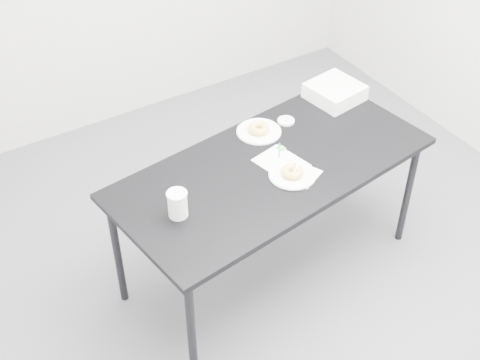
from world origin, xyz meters
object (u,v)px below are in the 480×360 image
table (271,174)px  donut_far (259,128)px  plate_near (292,175)px  coffee_cup (178,204)px  scorecard (281,163)px  bakery_box (335,92)px  donut_near (292,171)px  pen (279,150)px  plate_far (259,131)px

table → donut_far: 0.30m
plate_near → coffee_cup: coffee_cup is taller
coffee_cup → scorecard: bearing=6.2°
coffee_cup → plate_near: bearing=-4.2°
table → coffee_cup: (-0.58, -0.08, 0.13)m
plate_near → coffee_cup: 0.63m
plate_near → bakery_box: bakery_box is taller
table → donut_near: donut_near is taller
pen → coffee_cup: coffee_cup is taller
pen → plate_far: pen is taller
scorecard → bakery_box: (0.60, 0.33, 0.04)m
scorecard → coffee_cup: size_ratio=1.80×
donut_far → coffee_cup: bearing=-152.5°
plate_far → bakery_box: 0.56m
table → pen: 0.14m
scorecard → pen: pen is taller
scorecard → donut_near: bearing=-107.6°
plate_near → donut_near: size_ratio=2.13×
plate_near → pen: bearing=73.5°
plate_far → donut_far: size_ratio=2.13×
table → coffee_cup: bearing=-179.9°
donut_near → donut_far: (0.06, 0.40, -0.00)m
donut_far → bakery_box: 0.56m
donut_near → bakery_box: (0.61, 0.45, 0.02)m
scorecard → donut_near: size_ratio=2.22×
bakery_box → donut_far: bearing=176.6°
table → donut_near: size_ratio=15.71×
scorecard → pen: (0.05, 0.09, 0.00)m
scorecard → plate_far: (0.05, 0.29, 0.00)m
donut_far → coffee_cup: coffee_cup is taller
pen → plate_near: bearing=-161.6°
table → pen: size_ratio=15.25×
plate_near → plate_far: size_ratio=0.98×
bakery_box → plate_near: bearing=-152.1°
table → plate_near: 0.15m
pen → bakery_box: bearing=-31.1°
plate_far → donut_far: (0.00, 0.00, 0.02)m
scorecard → plate_near: 0.12m
pen → donut_near: size_ratio=1.03×
donut_near → bakery_box: 0.76m
plate_far → coffee_cup: 0.77m
plate_far → donut_far: 0.02m
plate_far → coffee_cup: (-0.68, -0.35, 0.07)m
donut_near → donut_far: donut_near is taller
scorecard → plate_near: plate_near is taller
plate_near → donut_near: donut_near is taller
scorecard → donut_far: donut_far is taller
bakery_box → plate_far: bearing=176.6°
coffee_cup → donut_near: bearing=-4.2°
donut_near → scorecard: bearing=84.5°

